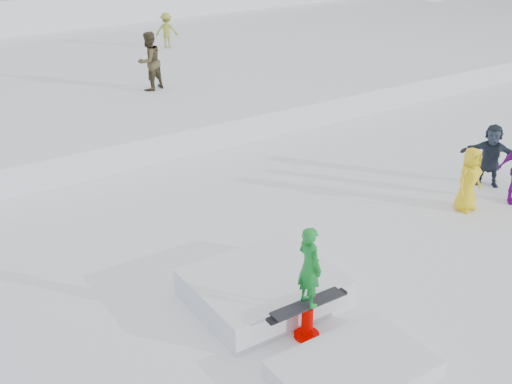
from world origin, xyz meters
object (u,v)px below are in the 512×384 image
walker_ygreen (167,30)px  spectator_yellow (469,179)px  jib_rail_feature (287,305)px  walker_olive (149,61)px  spectator_dark (491,155)px

walker_ygreen → spectator_yellow: bearing=121.3°
walker_ygreen → jib_rail_feature: bearing=102.3°
walker_olive → walker_ygreen: (3.36, 5.52, -0.24)m
walker_ygreen → jib_rail_feature: size_ratio=0.33×
spectator_yellow → spectator_dark: (1.61, 0.65, 0.03)m
spectator_dark → jib_rail_feature: bearing=-112.1°
spectator_yellow → jib_rail_feature: (-6.13, -1.19, -0.48)m
spectator_yellow → spectator_dark: spectator_dark is taller
spectator_dark → spectator_yellow: bearing=-103.4°
spectator_yellow → jib_rail_feature: size_ratio=0.36×
jib_rail_feature → walker_ygreen: bearing=69.9°
walker_olive → spectator_dark: walker_olive is taller
walker_ygreen → spectator_yellow: size_ratio=0.94×
spectator_yellow → walker_ygreen: bearing=83.4°
walker_olive → walker_ygreen: bearing=-141.4°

